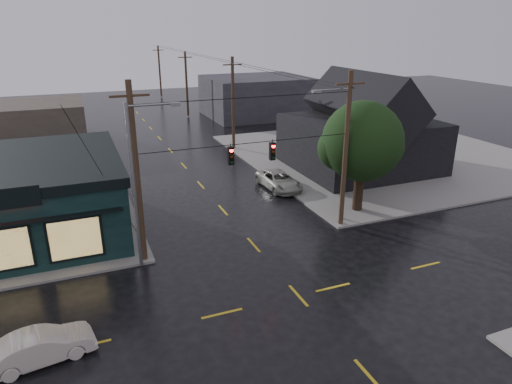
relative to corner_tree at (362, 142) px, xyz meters
name	(u,v)px	position (x,y,z in m)	size (l,w,h in m)	color
ground_plane	(298,296)	(-8.95, -8.22, -5.14)	(160.00, 160.00, 0.00)	black
sidewalk_ne	(383,154)	(11.05, 11.78, -5.06)	(28.00, 28.00, 0.15)	gray
ne_building	(362,121)	(6.05, 8.78, -0.67)	(12.60, 11.60, 8.75)	black
corner_tree	(362,142)	(0.00, 0.00, 0.00)	(5.59, 5.59, 7.82)	black
utility_pole_nw	(145,261)	(-15.45, -1.72, -5.14)	(2.00, 0.32, 10.15)	#311E15
utility_pole_ne	(340,225)	(-2.45, -1.72, -5.14)	(2.00, 0.32, 10.15)	#311E15
utility_pole_far_a	(234,149)	(-2.45, 19.78, -5.14)	(2.00, 0.32, 9.65)	#311E15
utility_pole_far_b	(188,116)	(-2.45, 39.78, -5.14)	(2.00, 0.32, 9.15)	#311E15
utility_pole_far_c	(162,97)	(-2.45, 59.78, -5.14)	(2.00, 0.32, 9.15)	#311E15
span_signal_assembly	(252,153)	(-8.85, -1.72, 0.56)	(13.00, 0.48, 1.23)	black
streetlight_nw	(142,267)	(-15.75, -2.42, -5.14)	(5.40, 0.30, 9.15)	slate
streetlight_ne	(341,220)	(-1.95, -1.02, -5.14)	(5.40, 0.30, 9.15)	slate
bg_building_west	(28,123)	(-22.95, 31.78, -2.94)	(12.00, 10.00, 4.40)	#372D28
bg_building_east	(256,96)	(7.05, 36.78, -2.34)	(14.00, 12.00, 5.60)	#27262B
sedan_cream	(41,347)	(-20.59, -8.52, -4.47)	(1.41, 4.04, 1.33)	beige
suv_silver	(279,180)	(-3.21, 6.52, -4.44)	(2.32, 5.04, 1.40)	#9F9F93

